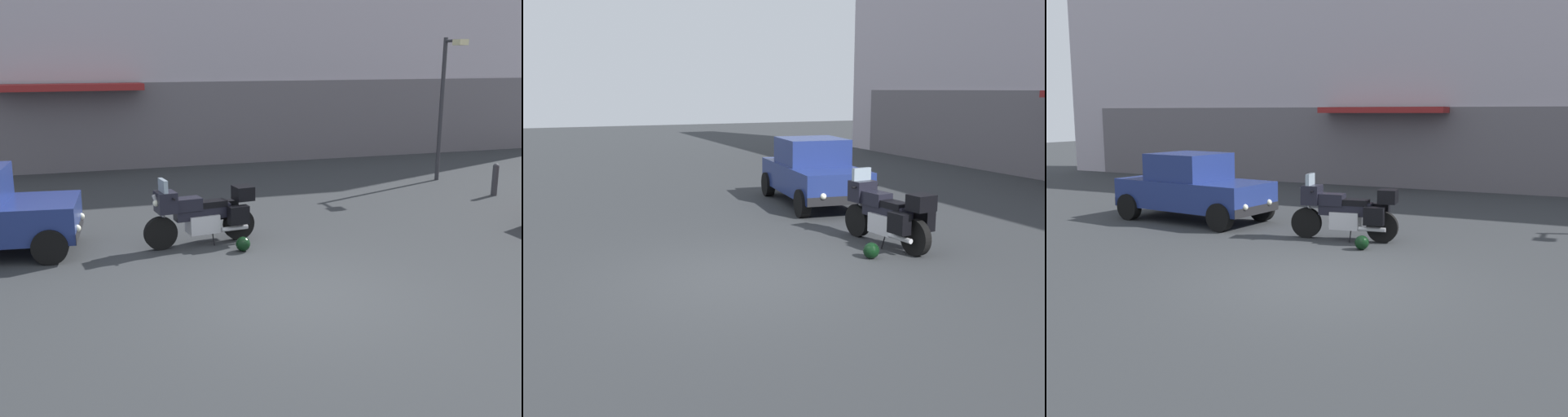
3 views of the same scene
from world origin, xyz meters
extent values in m
plane|color=#2D3033|center=(0.00, 0.00, 0.00)|extent=(80.00, 80.00, 0.00)
cube|color=#625C62|center=(0.00, 12.18, 1.40)|extent=(31.78, 0.12, 2.80)
cube|color=maroon|center=(-2.92, 11.75, 2.70)|extent=(4.40, 1.10, 0.20)
cylinder|color=black|center=(-1.64, 3.02, 0.32)|extent=(0.65, 0.22, 0.64)
cylinder|color=black|center=(-0.03, 3.22, 0.32)|extent=(0.65, 0.22, 0.64)
cylinder|color=#B7B7BC|center=(-1.62, 3.03, 0.75)|extent=(0.33, 0.11, 0.68)
cube|color=#B7B7BC|center=(-0.80, 3.13, 0.42)|extent=(0.64, 0.47, 0.36)
cube|color=black|center=(-0.80, 3.13, 0.66)|extent=(1.13, 0.41, 0.28)
cube|color=black|center=(-1.10, 3.09, 0.84)|extent=(0.56, 0.40, 0.24)
cube|color=black|center=(-0.60, 3.15, 0.80)|extent=(0.59, 0.37, 0.12)
cube|color=black|center=(-1.52, 3.04, 0.92)|extent=(0.41, 0.48, 0.40)
cube|color=#8C9EAD|center=(-1.56, 3.03, 1.22)|extent=(0.13, 0.41, 0.28)
sphere|color=#EAEACC|center=(-1.70, 3.02, 0.92)|extent=(0.14, 0.14, 0.14)
cylinder|color=black|center=(-1.44, 3.05, 1.02)|extent=(0.12, 0.62, 0.04)
cylinder|color=#B7B7BC|center=(-0.18, 3.01, 0.30)|extent=(0.56, 0.16, 0.09)
cube|color=black|center=(-0.12, 2.93, 0.58)|extent=(0.42, 0.25, 0.36)
cube|color=black|center=(-0.19, 3.49, 0.58)|extent=(0.42, 0.25, 0.36)
cube|color=black|center=(0.06, 3.24, 0.95)|extent=(0.41, 0.44, 0.28)
cylinder|color=black|center=(-0.63, 2.97, 0.15)|extent=(0.04, 0.13, 0.29)
sphere|color=black|center=(-0.18, 2.43, 0.14)|extent=(0.28, 0.28, 0.28)
cube|color=#8C9EAD|center=(-4.40, 3.65, 1.32)|extent=(0.23, 1.39, 0.54)
cube|color=black|center=(-3.16, 3.50, 0.42)|extent=(0.31, 1.64, 0.20)
cylinder|color=black|center=(-3.46, 4.33, 0.32)|extent=(0.66, 0.29, 0.64)
cylinder|color=black|center=(-3.65, 2.78, 0.32)|extent=(0.66, 0.29, 0.64)
sphere|color=silver|center=(-3.06, 3.95, 0.54)|extent=(0.14, 0.14, 0.14)
sphere|color=silver|center=(-3.16, 3.05, 0.54)|extent=(0.14, 0.14, 0.14)
cylinder|color=#2D2D33|center=(7.37, 7.41, 2.07)|extent=(0.12, 0.12, 4.14)
cylinder|color=#2D2D33|center=(7.37, 7.06, 4.04)|extent=(0.08, 0.70, 0.08)
cube|color=beige|center=(7.37, 6.71, 3.99)|extent=(0.28, 0.36, 0.16)
cylinder|color=#333338|center=(7.58, 5.06, 0.39)|extent=(0.16, 0.16, 0.78)
sphere|color=#333338|center=(7.58, 5.06, 0.78)|extent=(0.16, 0.16, 0.16)
camera|label=1|loc=(-3.38, -8.43, 3.59)|focal=42.89mm
camera|label=2|loc=(8.18, -2.86, 2.84)|focal=40.99mm
camera|label=3|loc=(3.80, -8.37, 2.61)|focal=41.99mm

